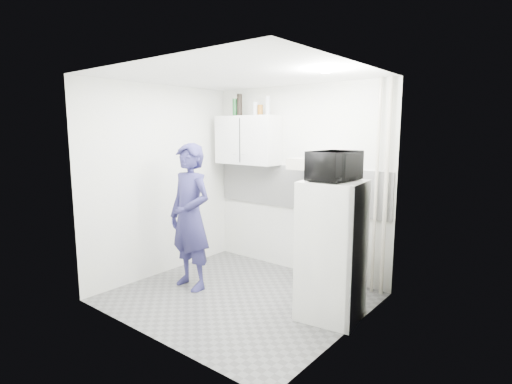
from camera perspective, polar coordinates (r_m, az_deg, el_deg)
The scene contains 22 objects.
floor at distance 4.98m, azimuth -2.48°, elevation -14.74°, with size 2.80×2.80×0.00m, color #5D5D5D.
ceiling at distance 4.61m, azimuth -2.71°, elevation 16.39°, with size 2.80×2.80×0.00m, color white.
wall_back at distance 5.61m, azimuth 5.87°, elevation 1.69°, with size 2.80×2.80×0.00m, color silver.
wall_left at distance 5.64m, azimuth -13.34°, elevation 1.53°, with size 2.60×2.60×0.00m, color silver.
wall_right at distance 3.85m, azimuth 13.25°, elevation -1.75°, with size 2.60×2.60×0.00m, color silver.
person at distance 5.08m, azimuth -9.38°, elevation -3.51°, with size 0.67×0.44×1.84m, color navy.
stove at distance 5.28m, azimuth 9.77°, elevation -8.53°, with size 0.54×0.54×0.86m, color beige.
fridge at distance 4.33m, azimuth 10.79°, elevation -8.16°, with size 0.61×0.61×1.48m, color white.
stove_top at distance 5.17m, azimuth 9.90°, elevation -3.82°, with size 0.51×0.51×0.03m, color black.
saucepan at distance 5.16m, azimuth 9.23°, elevation -3.07°, with size 0.18×0.18×0.10m, color silver.
microwave at distance 4.16m, azimuth 11.14°, elevation 3.67°, with size 0.37×0.55×0.31m, color black.
bottle_b at distance 6.05m, azimuth -3.05°, elevation 11.98°, with size 0.07×0.07×0.26m, color #144C1E.
bottle_c at distance 5.99m, azimuth -2.36°, elevation 12.32°, with size 0.08×0.08×0.32m, color black.
canister_a at distance 5.79m, azimuth -0.05°, elevation 11.80°, with size 0.07×0.07×0.19m, color #B2B7BC.
canister_b at distance 5.74m, azimuth 0.60°, elevation 11.63°, with size 0.08×0.08×0.15m, color brown.
bottle_e at distance 5.66m, azimuth 1.71°, elevation 12.21°, with size 0.06×0.06×0.26m, color #B2B7BC.
upper_cabinet at distance 5.88m, azimuth -1.19°, elevation 7.43°, with size 1.00×0.35×0.70m, color white.
range_hood at distance 5.14m, azimuth 8.62°, elevation 4.01°, with size 0.60×0.50×0.14m, color beige.
backsplash at distance 5.61m, azimuth 5.77°, elevation 0.66°, with size 2.74×0.03×0.60m, color white.
pipe_a at distance 4.96m, azimuth 18.06°, elevation 0.36°, with size 0.05×0.05×2.60m, color beige.
pipe_b at distance 5.00m, azimuth 16.78°, elevation 0.49°, with size 0.04×0.04×2.60m, color beige.
ceiling_spot_fixture at distance 4.19m, azimuth 9.97°, elevation 16.62°, with size 0.10×0.10×0.02m, color white.
Camera 1 is at (3.02, -3.43, 1.99)m, focal length 28.00 mm.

